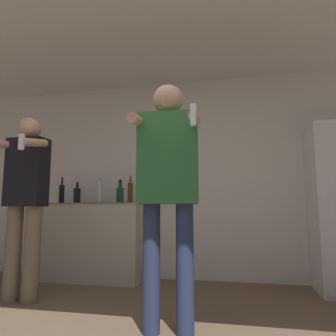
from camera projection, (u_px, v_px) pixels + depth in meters
wall_back at (182, 177)px, 4.24m from camera, size 7.00×0.06×2.55m
ceiling_slab at (153, 23)px, 3.05m from camera, size 7.00×3.30×0.05m
counter at (93, 241)px, 4.08m from camera, size 1.33×0.57×0.94m
bottle_amber_bourbon at (130, 192)px, 3.99m from camera, size 0.06×0.06×0.33m
bottle_dark_rum at (100, 194)px, 4.08m from camera, size 0.09×0.09×0.31m
bottle_tall_gin at (77, 195)px, 4.15m from camera, size 0.09×0.09×0.29m
bottle_clear_vodka at (62, 193)px, 4.20m from camera, size 0.07×0.07×0.34m
bottle_short_whiskey at (120, 194)px, 4.02m from camera, size 0.09×0.09×0.29m
person_woman_foreground at (168, 179)px, 2.35m from camera, size 0.50×0.44×1.76m
person_man_side at (25, 197)px, 3.14m from camera, size 0.43×0.46×1.76m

